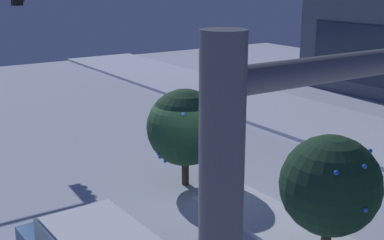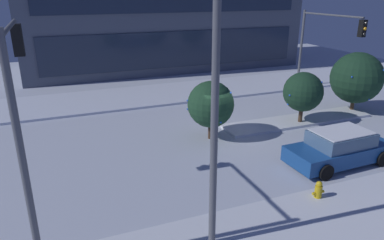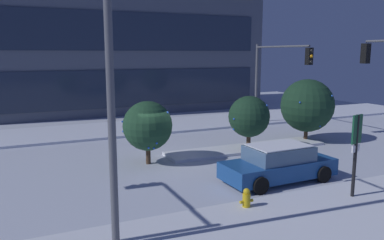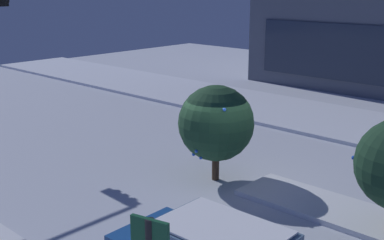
# 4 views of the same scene
# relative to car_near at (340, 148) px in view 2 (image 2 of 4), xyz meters

# --- Properties ---
(ground) EXTENTS (52.00, 52.00, 0.00)m
(ground) POSITION_rel_car_near_xyz_m (-3.39, 4.47, -0.71)
(ground) COLOR silver
(curb_strip_near) EXTENTS (52.00, 5.20, 0.14)m
(curb_strip_near) POSITION_rel_car_near_xyz_m (-3.39, -4.11, -0.64)
(curb_strip_near) COLOR silver
(curb_strip_near) RESTS_ON ground
(curb_strip_far) EXTENTS (52.00, 5.20, 0.14)m
(curb_strip_far) POSITION_rel_car_near_xyz_m (-3.39, 13.05, -0.64)
(curb_strip_far) COLOR silver
(curb_strip_far) RESTS_ON ground
(median_strip) EXTENTS (9.00, 1.80, 0.14)m
(median_strip) POSITION_rel_car_near_xyz_m (1.67, 4.92, -0.64)
(median_strip) COLOR silver
(median_strip) RESTS_ON ground
(car_near) EXTENTS (4.78, 2.15, 1.49)m
(car_near) POSITION_rel_car_near_xyz_m (0.00, 0.00, 0.00)
(car_near) COLOR #19478C
(car_near) RESTS_ON ground
(traffic_light_corner_far_right) EXTENTS (0.32, 5.78, 5.71)m
(traffic_light_corner_far_right) POSITION_rel_car_near_xyz_m (6.39, 8.85, 3.37)
(traffic_light_corner_far_right) COLOR #565960
(traffic_light_corner_far_right) RESTS_ON ground
(traffic_light_corner_near_left) EXTENTS (0.32, 4.86, 6.35)m
(traffic_light_corner_near_left) POSITION_rel_car_near_xyz_m (-11.88, -0.43, 3.74)
(traffic_light_corner_near_left) COLOR #565960
(traffic_light_corner_near_left) RESTS_ON ground
(street_lamp_arched) EXTENTS (0.56, 2.61, 8.47)m
(street_lamp_arched) POSITION_rel_car_near_xyz_m (-7.28, -2.24, 4.72)
(street_lamp_arched) COLOR #565960
(street_lamp_arched) RESTS_ON ground
(fire_hydrant) EXTENTS (0.48, 0.26, 0.77)m
(fire_hydrant) POSITION_rel_car_near_xyz_m (-2.79, -2.04, -0.34)
(fire_hydrant) COLOR gold
(fire_hydrant) RESTS_ON ground
(decorated_tree_median) EXTENTS (2.21, 2.15, 2.93)m
(decorated_tree_median) POSITION_rel_car_near_xyz_m (1.52, 4.58, 1.14)
(decorated_tree_median) COLOR #473323
(decorated_tree_median) RESTS_ON ground
(decorated_tree_left_of_median) EXTENTS (2.29, 2.29, 2.95)m
(decorated_tree_left_of_median) POSITION_rel_car_near_xyz_m (-3.99, 4.54, 1.08)
(decorated_tree_left_of_median) COLOR #473323
(decorated_tree_left_of_median) RESTS_ON ground
(decorated_tree_right_of_median) EXTENTS (3.05, 3.05, 3.63)m
(decorated_tree_right_of_median) POSITION_rel_car_near_xyz_m (5.88, 5.22, 1.40)
(decorated_tree_right_of_median) COLOR #473323
(decorated_tree_right_of_median) RESTS_ON ground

